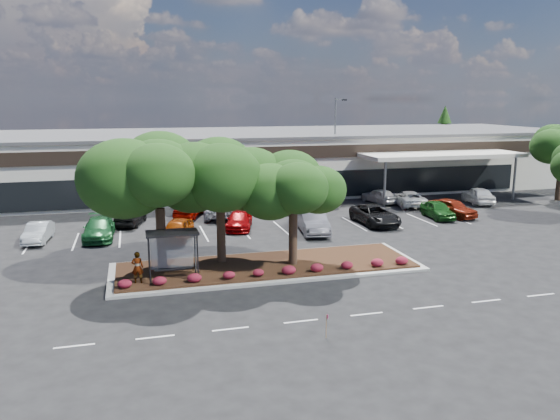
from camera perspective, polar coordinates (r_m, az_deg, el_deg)
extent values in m
plane|color=black|center=(29.26, 4.38, -8.07)|extent=(160.00, 160.00, 0.00)
cube|color=silver|center=(61.05, -6.30, 5.06)|extent=(80.00, 20.00, 6.00)
cube|color=#4C4B4E|center=(60.78, -6.37, 7.97)|extent=(80.40, 20.40, 0.30)
cube|color=black|center=(51.01, -4.58, 5.87)|extent=(80.00, 0.25, 1.20)
cube|color=black|center=(51.42, -4.52, 2.32)|extent=(60.00, 0.18, 2.60)
cube|color=#A6150B|center=(50.19, -11.34, 5.59)|extent=(6.00, 0.12, 1.00)
cube|color=silver|center=(56.04, 16.56, 5.52)|extent=(16.00, 5.00, 0.40)
cylinder|color=slate|center=(51.22, 10.89, 2.67)|extent=(0.24, 0.24, 4.20)
cylinder|color=slate|center=(58.69, 23.30, 3.05)|extent=(0.24, 0.24, 4.20)
cube|color=#AAAAA5|center=(32.33, -1.36, -5.98)|extent=(18.00, 6.00, 0.15)
cube|color=#3D2014|center=(32.29, -1.36, -5.77)|extent=(17.20, 5.20, 0.12)
cube|color=silver|center=(24.18, -20.70, -13.15)|extent=(1.60, 0.12, 0.01)
cube|color=silver|center=(24.04, -12.91, -12.82)|extent=(1.60, 0.12, 0.01)
cube|color=silver|center=(24.32, -5.19, -12.27)|extent=(1.60, 0.12, 0.01)
cube|color=silver|center=(25.01, 2.20, -11.53)|extent=(1.60, 0.12, 0.01)
cube|color=silver|center=(26.08, 9.05, -10.68)|extent=(1.60, 0.12, 0.01)
cube|color=silver|center=(27.48, 15.24, -9.78)|extent=(1.60, 0.12, 0.01)
cube|color=silver|center=(29.16, 20.74, -8.87)|extent=(1.60, 0.12, 0.01)
cube|color=silver|center=(31.09, 25.59, -8.01)|extent=(1.60, 0.12, 0.01)
cube|color=silver|center=(41.28, -24.74, -3.28)|extent=(0.12, 5.00, 0.01)
cube|color=silver|center=(40.86, -20.59, -3.09)|extent=(0.12, 5.00, 0.01)
cube|color=silver|center=(40.66, -16.38, -2.89)|extent=(0.12, 5.00, 0.01)
cube|color=silver|center=(40.69, -12.15, -2.66)|extent=(0.12, 5.00, 0.01)
cube|color=silver|center=(40.93, -7.96, -2.43)|extent=(0.12, 5.00, 0.01)
cube|color=silver|center=(41.39, -3.83, -2.18)|extent=(0.12, 5.00, 0.01)
cube|color=silver|center=(42.06, 0.18, -1.94)|extent=(0.12, 5.00, 0.01)
cube|color=silver|center=(42.93, 4.04, -1.69)|extent=(0.12, 5.00, 0.01)
cube|color=silver|center=(43.99, 7.74, -1.44)|extent=(0.12, 5.00, 0.01)
cube|color=silver|center=(45.22, 11.25, -1.20)|extent=(0.12, 5.00, 0.01)
cube|color=silver|center=(46.61, 14.56, -0.98)|extent=(0.12, 5.00, 0.01)
cube|color=silver|center=(48.15, 17.66, -0.76)|extent=(0.12, 5.00, 0.01)
cylinder|color=black|center=(30.55, -13.55, -4.55)|extent=(0.08, 0.08, 2.50)
cylinder|color=black|center=(30.70, -8.88, -4.28)|extent=(0.08, 0.08, 2.50)
cylinder|color=black|center=(29.30, -13.47, -5.23)|extent=(0.08, 0.08, 2.50)
cylinder|color=black|center=(29.46, -8.59, -4.95)|extent=(0.08, 0.08, 2.50)
cube|color=black|center=(29.65, -11.21, -2.35)|extent=(2.75, 1.55, 0.10)
cube|color=silver|center=(30.57, -11.22, -4.19)|extent=(2.30, 0.03, 2.00)
cube|color=black|center=(30.45, -11.09, -6.07)|extent=(2.00, 0.35, 0.06)
cone|color=#163D0E|center=(82.45, 16.72, 7.36)|extent=(3.96, 3.96, 9.00)
imported|color=#594C47|center=(29.79, -14.67, -5.81)|extent=(0.68, 0.50, 1.71)
cube|color=#AAAAA5|center=(57.60, 5.64, 1.88)|extent=(0.50, 0.50, 0.40)
cylinder|color=slate|center=(56.98, 5.74, 6.80)|extent=(0.14, 0.14, 9.53)
cube|color=slate|center=(56.82, 6.30, 11.44)|extent=(0.92, 0.48, 0.14)
cube|color=black|center=(56.85, 6.81, 11.36)|extent=(0.52, 0.42, 0.18)
cube|color=#AB8059|center=(23.27, 4.85, -12.03)|extent=(0.03, 0.03, 1.03)
cube|color=#DB3974|center=(23.12, 4.99, -11.03)|extent=(0.02, 0.14, 0.18)
imported|color=silver|center=(41.66, -23.96, -2.15)|extent=(1.75, 4.14, 1.33)
imported|color=#175126|center=(41.00, -18.39, -1.85)|extent=(2.18, 5.10, 1.46)
imported|color=#833003|center=(39.12, -10.71, -2.05)|extent=(3.10, 4.74, 1.50)
imported|color=#7E0204|center=(42.03, -4.28, -1.06)|extent=(3.00, 4.88, 1.32)
imported|color=slate|center=(40.67, 3.42, -1.21)|extent=(2.47, 5.35, 1.70)
imported|color=navy|center=(42.02, 3.23, -1.01)|extent=(2.02, 4.36, 1.38)
imported|color=black|center=(44.02, 9.91, -0.51)|extent=(2.59, 5.46, 1.51)
imported|color=#164C16|center=(47.44, 16.15, 0.03)|extent=(2.14, 4.37, 1.44)
imported|color=maroon|center=(48.40, 17.55, 0.22)|extent=(3.07, 4.80, 1.52)
imported|color=black|center=(44.74, -15.37, -0.57)|extent=(2.85, 4.69, 1.49)
imported|color=#8B0901|center=(46.56, -9.55, 0.17)|extent=(3.25, 4.79, 1.51)
imported|color=#AAADB7|center=(46.40, -6.43, 0.25)|extent=(3.17, 5.89, 1.57)
imported|color=#682B0C|center=(49.40, -0.67, 1.08)|extent=(3.23, 6.27, 1.69)
imported|color=maroon|center=(49.66, 2.86, 0.97)|extent=(1.54, 4.34, 1.43)
imported|color=brown|center=(51.96, 4.59, 1.46)|extent=(4.07, 5.91, 1.50)
imported|color=#BBBBBB|center=(53.06, 10.33, 1.48)|extent=(2.55, 4.44, 1.42)
imported|color=white|center=(52.22, 13.23, 1.19)|extent=(3.13, 5.36, 1.40)
imported|color=white|center=(55.38, 19.98, 1.47)|extent=(2.88, 4.99, 1.60)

